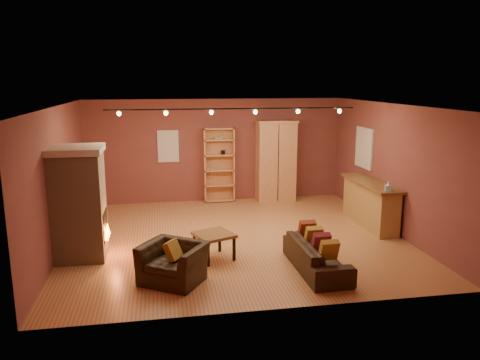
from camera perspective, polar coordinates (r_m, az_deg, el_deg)
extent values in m
plane|color=#A4663A|center=(10.07, -0.56, -7.02)|extent=(7.00, 7.00, 0.00)
plane|color=brown|center=(9.53, -0.60, 9.10)|extent=(7.00, 7.00, 0.00)
cube|color=brown|center=(12.87, -2.93, 3.62)|extent=(7.00, 0.02, 2.80)
cube|color=brown|center=(9.78, -21.27, 0.06)|extent=(0.02, 6.50, 2.80)
cube|color=brown|center=(10.82, 18.03, 1.40)|extent=(0.02, 6.50, 2.80)
cube|color=tan|center=(9.21, -19.04, -3.04)|extent=(0.90, 0.90, 2.00)
cube|color=beige|center=(9.00, -19.50, 3.49)|extent=(0.98, 0.98, 0.12)
cube|color=black|center=(9.26, -16.35, -5.36)|extent=(0.10, 0.65, 0.55)
cone|color=orange|center=(9.29, -15.94, -6.05)|extent=(0.10, 0.10, 0.22)
cube|color=silver|center=(12.74, -8.75, 4.08)|extent=(0.56, 0.04, 0.86)
cube|color=tan|center=(12.92, -2.66, 1.95)|extent=(0.84, 0.04, 2.04)
cube|color=tan|center=(12.74, -4.35, 1.78)|extent=(0.04, 0.32, 2.04)
cube|color=tan|center=(12.84, -0.82, 1.89)|extent=(0.04, 0.32, 2.04)
cube|color=gray|center=(12.79, -3.19, 1.33)|extent=(0.18, 0.12, 0.05)
cube|color=black|center=(12.74, -2.09, 3.37)|extent=(0.10, 0.10, 0.12)
cube|color=tan|center=(12.99, -2.54, -2.42)|extent=(0.84, 0.32, 0.04)
cube|color=tan|center=(12.89, -2.55, -0.60)|extent=(0.84, 0.32, 0.04)
cube|color=tan|center=(12.81, -2.57, 1.22)|extent=(0.84, 0.32, 0.03)
cube|color=tan|center=(12.73, -2.59, 3.07)|extent=(0.84, 0.32, 0.04)
cube|color=tan|center=(12.68, -2.61, 4.93)|extent=(0.84, 0.32, 0.04)
cube|color=tan|center=(12.64, -2.62, 6.30)|extent=(0.84, 0.32, 0.04)
cube|color=tan|center=(12.94, 4.38, 2.23)|extent=(1.04, 0.57, 2.17)
cube|color=brown|center=(12.68, 4.69, 2.02)|extent=(0.02, 0.01, 2.07)
cube|color=tan|center=(12.80, 4.46, 7.15)|extent=(1.10, 0.63, 0.06)
cube|color=tan|center=(11.19, 15.55, -2.94)|extent=(0.46, 2.02, 0.96)
cube|color=brown|center=(11.07, 15.70, -0.38)|extent=(0.58, 2.14, 0.06)
cube|color=#91CFE9|center=(10.25, 17.61, -0.97)|extent=(0.15, 0.15, 0.12)
cone|color=white|center=(10.23, 17.64, -0.38)|extent=(0.08, 0.08, 0.10)
cube|color=silver|center=(12.01, 14.89, 3.81)|extent=(0.05, 0.90, 1.00)
imported|color=black|center=(8.43, 9.34, -8.53)|extent=(0.57, 1.83, 0.71)
cube|color=#B1832D|center=(7.87, 10.79, -8.36)|extent=(0.30, 0.24, 0.36)
cube|color=maroon|center=(8.19, 9.84, -7.50)|extent=(0.30, 0.24, 0.36)
cube|color=#B1832D|center=(8.51, 8.96, -6.70)|extent=(0.30, 0.24, 0.36)
cube|color=maroon|center=(8.84, 8.15, -5.95)|extent=(0.30, 0.24, 0.36)
imported|color=black|center=(7.93, -8.15, -9.22)|extent=(1.19, 1.08, 0.87)
cube|color=#B1832D|center=(7.89, -8.18, -8.48)|extent=(0.36, 0.38, 0.34)
cube|color=brown|center=(8.80, -3.20, -6.68)|extent=(0.85, 0.85, 0.05)
cube|color=black|center=(8.61, -4.79, -8.93)|extent=(0.05, 0.05, 0.44)
cube|color=black|center=(8.67, -1.15, -8.74)|extent=(0.05, 0.05, 0.44)
cube|color=black|center=(9.12, -5.10, -7.71)|extent=(0.05, 0.05, 0.44)
cube|color=black|center=(9.17, -1.67, -7.53)|extent=(0.05, 0.05, 0.44)
cylinder|color=black|center=(9.73, -0.79, 8.69)|extent=(5.20, 0.03, 0.03)
sphere|color=#FFD88C|center=(9.64, -14.55, 7.86)|extent=(0.09, 0.09, 0.09)
sphere|color=#FFD88C|center=(9.61, -9.02, 8.08)|extent=(0.09, 0.09, 0.09)
sphere|color=#FFD88C|center=(9.67, -3.51, 8.23)|extent=(0.09, 0.09, 0.09)
sphere|color=#FFD88C|center=(9.81, 1.89, 8.30)|extent=(0.09, 0.09, 0.09)
sphere|color=#FFD88C|center=(10.04, 7.09, 8.31)|extent=(0.09, 0.09, 0.09)
sphere|color=#FFD88C|center=(10.35, 12.02, 8.25)|extent=(0.09, 0.09, 0.09)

